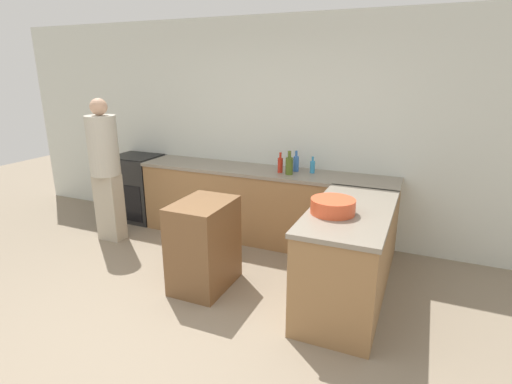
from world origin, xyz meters
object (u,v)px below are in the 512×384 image
object	(u,v)px
mixing_bowl	(333,206)
water_bottle_blue	(296,163)
olive_oil_bottle	(289,165)
person_by_range	(105,166)
dish_soap_bottle	(312,166)
island_table	(204,245)
range_oven	(138,187)
hot_sauce_bottle	(280,165)

from	to	relation	value
mixing_bowl	water_bottle_blue	size ratio (longest dim) A/B	1.52
water_bottle_blue	olive_oil_bottle	size ratio (longest dim) A/B	0.90
olive_oil_bottle	person_by_range	bearing A→B (deg)	-162.74
dish_soap_bottle	person_by_range	bearing A→B (deg)	-160.47
olive_oil_bottle	island_table	bearing A→B (deg)	-110.54
range_oven	island_table	world-z (taller)	range_oven
olive_oil_bottle	dish_soap_bottle	size ratio (longest dim) A/B	1.41
island_table	mixing_bowl	xyz separation A→B (m)	(1.22, 0.10, 0.54)
island_table	water_bottle_blue	bearing A→B (deg)	71.03
dish_soap_bottle	person_by_range	size ratio (longest dim) A/B	0.11
water_bottle_blue	olive_oil_bottle	bearing A→B (deg)	-97.75
range_oven	person_by_range	world-z (taller)	person_by_range
mixing_bowl	olive_oil_bottle	xyz separation A→B (m)	(-0.77, 1.10, 0.05)
island_table	person_by_range	distance (m)	1.84
range_oven	olive_oil_bottle	world-z (taller)	olive_oil_bottle
olive_oil_bottle	dish_soap_bottle	world-z (taller)	olive_oil_bottle
person_by_range	range_oven	bearing A→B (deg)	102.92
person_by_range	hot_sauce_bottle	bearing A→B (deg)	19.41
mixing_bowl	person_by_range	size ratio (longest dim) A/B	0.21
hot_sauce_bottle	dish_soap_bottle	xyz separation A→B (m)	(0.35, 0.13, -0.02)
mixing_bowl	dish_soap_bottle	size ratio (longest dim) A/B	1.93
range_oven	island_table	xyz separation A→B (m)	(1.86, -1.29, -0.02)
island_table	mixing_bowl	bearing A→B (deg)	4.64
range_oven	mixing_bowl	distance (m)	3.34
island_table	hot_sauce_bottle	size ratio (longest dim) A/B	3.64
island_table	person_by_range	xyz separation A→B (m)	(-1.68, 0.54, 0.52)
mixing_bowl	olive_oil_bottle	size ratio (longest dim) A/B	1.37
island_table	water_bottle_blue	world-z (taller)	water_bottle_blue
mixing_bowl	dish_soap_bottle	xyz separation A→B (m)	(-0.54, 1.28, 0.01)
range_oven	person_by_range	distance (m)	0.92
range_oven	water_bottle_blue	world-z (taller)	water_bottle_blue
range_oven	water_bottle_blue	distance (m)	2.40
range_oven	person_by_range	size ratio (longest dim) A/B	0.52
mixing_bowl	hot_sauce_bottle	size ratio (longest dim) A/B	1.56
person_by_range	olive_oil_bottle	bearing A→B (deg)	17.26
mixing_bowl	person_by_range	distance (m)	2.93
water_bottle_blue	hot_sauce_bottle	bearing A→B (deg)	-138.06
olive_oil_bottle	hot_sauce_bottle	bearing A→B (deg)	160.64
person_by_range	dish_soap_bottle	bearing A→B (deg)	19.53
olive_oil_bottle	person_by_range	world-z (taller)	person_by_range
mixing_bowl	olive_oil_bottle	distance (m)	1.34
olive_oil_bottle	dish_soap_bottle	distance (m)	0.29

